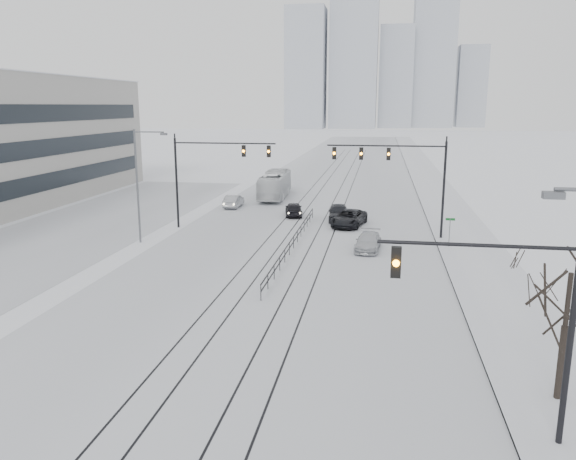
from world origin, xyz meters
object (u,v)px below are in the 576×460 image
(traffic_mast_near, at_px, (518,311))
(sedan_sb_inner, at_px, (294,209))
(bare_tree, at_px, (570,287))
(sedan_nb_right, at_px, (368,242))
(box_truck, at_px, (275,185))
(sedan_nb_front, at_px, (349,218))
(sedan_sb_outer, at_px, (234,201))
(sedan_nb_far, at_px, (339,213))

(traffic_mast_near, height_order, sedan_sb_inner, traffic_mast_near)
(bare_tree, xyz_separation_m, sedan_nb_right, (-7.54, 21.50, -3.85))
(sedan_nb_right, height_order, box_truck, box_truck)
(bare_tree, xyz_separation_m, sedan_nb_front, (-9.48, 29.99, -3.75))
(sedan_sb_outer, height_order, sedan_nb_front, sedan_nb_front)
(bare_tree, height_order, sedan_sb_inner, bare_tree)
(traffic_mast_near, height_order, sedan_sb_outer, traffic_mast_near)
(traffic_mast_near, xyz_separation_m, box_truck, (-16.74, 47.73, -3.02))
(box_truck, bearing_deg, sedan_nb_front, 120.71)
(traffic_mast_near, bearing_deg, bare_tree, 51.24)
(traffic_mast_near, xyz_separation_m, sedan_nb_right, (-5.13, 24.50, -3.92))
(sedan_nb_right, bearing_deg, sedan_sb_outer, 136.79)
(sedan_nb_front, relative_size, sedan_nb_far, 1.14)
(sedan_nb_front, distance_m, box_truck, 17.65)
(bare_tree, xyz_separation_m, sedan_nb_far, (-10.61, 32.30, -3.70))
(sedan_sb_inner, bearing_deg, sedan_nb_front, 135.11)
(traffic_mast_near, bearing_deg, sedan_nb_right, 101.82)
(sedan_sb_inner, bearing_deg, sedan_nb_far, 150.23)
(sedan_sb_inner, height_order, box_truck, box_truck)
(sedan_nb_right, xyz_separation_m, box_truck, (-11.61, 23.23, 0.90))
(bare_tree, distance_m, sedan_sb_outer, 43.98)
(traffic_mast_near, bearing_deg, sedan_sb_outer, 116.13)
(sedan_nb_far, bearing_deg, bare_tree, -75.88)
(sedan_nb_right, xyz_separation_m, sedan_nb_far, (-3.07, 10.80, 0.15))
(bare_tree, xyz_separation_m, sedan_sb_outer, (-22.37, 37.67, -3.81))
(traffic_mast_near, height_order, sedan_nb_front, traffic_mast_near)
(sedan_nb_right, bearing_deg, sedan_sb_inner, 125.98)
(bare_tree, distance_m, sedan_nb_far, 34.20)
(bare_tree, relative_size, sedan_nb_far, 1.31)
(traffic_mast_near, relative_size, sedan_nb_far, 1.50)
(sedan_sb_outer, bearing_deg, sedan_nb_right, 131.83)
(sedan_nb_far, bearing_deg, traffic_mast_near, -80.99)
(traffic_mast_near, height_order, sedan_nb_far, traffic_mast_near)
(sedan_nb_front, height_order, sedan_nb_right, sedan_nb_front)
(sedan_sb_inner, relative_size, sedan_nb_front, 0.77)
(box_truck, bearing_deg, sedan_sb_inner, 107.49)
(bare_tree, bearing_deg, sedan_sb_inner, 114.15)
(sedan_sb_outer, bearing_deg, box_truck, -115.23)
(sedan_sb_outer, distance_m, box_truck, 7.80)
(bare_tree, xyz_separation_m, box_truck, (-19.15, 44.72, -2.95))
(traffic_mast_near, height_order, bare_tree, traffic_mast_near)
(sedan_sb_outer, bearing_deg, bare_tree, 120.02)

